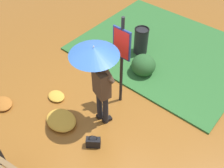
{
  "coord_description": "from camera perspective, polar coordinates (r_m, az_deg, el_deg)",
  "views": [
    {
      "loc": [
        -2.58,
        2.65,
        4.85
      ],
      "look_at": [
        0.02,
        -0.44,
        0.85
      ],
      "focal_mm": 42.14,
      "sensor_mm": 36.0,
      "label": 1
    }
  ],
  "objects": [
    {
      "name": "shrub_cluster",
      "position": [
        7.09,
        6.66,
        4.16
      ],
      "size": [
        0.71,
        0.65,
        0.58
      ],
      "color": "#285628",
      "rests_on": "ground_plane"
    },
    {
      "name": "leaf_pile_near_person",
      "position": [
        6.11,
        -10.98,
        -7.7
      ],
      "size": [
        0.75,
        0.6,
        0.16
      ],
      "color": "gold",
      "rests_on": "ground_plane"
    },
    {
      "name": "info_sign_post",
      "position": [
        5.52,
        2.11,
        6.61
      ],
      "size": [
        0.44,
        0.07,
        2.3
      ],
      "color": "black",
      "rests_on": "ground_plane"
    },
    {
      "name": "ground_plane",
      "position": [
        6.1,
        -2.54,
        -7.99
      ],
      "size": [
        18.0,
        18.0,
        0.0
      ],
      "primitive_type": "plane",
      "color": "brown"
    },
    {
      "name": "grass_verge",
      "position": [
        8.16,
        11.22,
        7.52
      ],
      "size": [
        4.8,
        4.0,
        0.05
      ],
      "color": "#2D662D",
      "rests_on": "ground_plane"
    },
    {
      "name": "leaf_pile_by_bench",
      "position": [
        6.67,
        -11.98,
        -2.6
      ],
      "size": [
        0.45,
        0.36,
        0.1
      ],
      "color": "gold",
      "rests_on": "ground_plane"
    },
    {
      "name": "handbag",
      "position": [
        5.63,
        -4.08,
        -12.49
      ],
      "size": [
        0.32,
        0.29,
        0.37
      ],
      "color": "black",
      "rests_on": "ground_plane"
    },
    {
      "name": "trash_bin",
      "position": [
        7.68,
        6.3,
        9.22
      ],
      "size": [
        0.42,
        0.42,
        0.83
      ],
      "color": "black",
      "rests_on": "ground_plane"
    },
    {
      "name": "leaf_pile_far_path",
      "position": [
        6.88,
        -22.71,
        -3.95
      ],
      "size": [
        0.54,
        0.43,
        0.12
      ],
      "color": "#A86023",
      "rests_on": "ground_plane"
    },
    {
      "name": "person_with_umbrella",
      "position": [
        5.02,
        -3.16,
        3.55
      ],
      "size": [
        0.96,
        0.96,
        2.04
      ],
      "color": "black",
      "rests_on": "ground_plane"
    }
  ]
}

